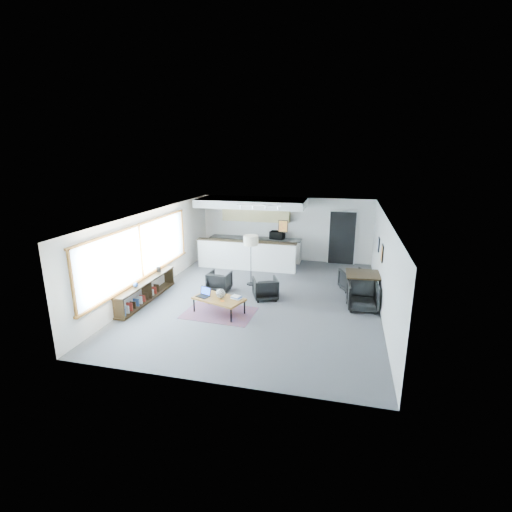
% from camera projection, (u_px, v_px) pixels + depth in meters
% --- Properties ---
extents(room, '(7.02, 9.02, 2.62)m').
position_uv_depth(room, '(261.00, 258.00, 11.08)').
color(room, '#4C4C4E').
rests_on(room, ground).
extents(window, '(0.10, 5.95, 1.66)m').
position_uv_depth(window, '(141.00, 253.00, 10.99)').
color(window, '#8CBFFF').
rests_on(window, room).
extents(console, '(0.35, 3.00, 0.80)m').
position_uv_depth(console, '(146.00, 291.00, 11.11)').
color(console, black).
rests_on(console, floor).
extents(kitchenette, '(4.20, 1.96, 2.60)m').
position_uv_depth(kitchenette, '(253.00, 229.00, 14.80)').
color(kitchenette, white).
rests_on(kitchenette, floor).
extents(doorway, '(1.10, 0.12, 2.15)m').
position_uv_depth(doorway, '(342.00, 237.00, 14.75)').
color(doorway, black).
rests_on(doorway, room).
extents(track_light, '(1.60, 0.07, 0.15)m').
position_uv_depth(track_light, '(259.00, 206.00, 12.94)').
color(track_light, silver).
rests_on(track_light, room).
extents(wall_art_lower, '(0.03, 0.38, 0.48)m').
position_uv_depth(wall_art_lower, '(382.00, 253.00, 10.60)').
color(wall_art_lower, black).
rests_on(wall_art_lower, room).
extents(wall_art_upper, '(0.03, 0.34, 0.44)m').
position_uv_depth(wall_art_upper, '(379.00, 244.00, 11.83)').
color(wall_art_upper, black).
rests_on(wall_art_upper, room).
extents(kilim_rug, '(2.00, 1.41, 0.01)m').
position_uv_depth(kilim_rug, '(219.00, 313.00, 10.35)').
color(kilim_rug, '#4F2D3D').
rests_on(kilim_rug, floor).
extents(coffee_table, '(1.55, 1.14, 0.45)m').
position_uv_depth(coffee_table, '(219.00, 299.00, 10.24)').
color(coffee_table, brown).
rests_on(coffee_table, floor).
extents(laptop, '(0.43, 0.39, 0.25)m').
position_uv_depth(laptop, '(204.00, 294.00, 10.36)').
color(laptop, black).
rests_on(laptop, coffee_table).
extents(ceramic_pot, '(0.26, 0.26, 0.26)m').
position_uv_depth(ceramic_pot, '(221.00, 293.00, 10.21)').
color(ceramic_pot, gray).
rests_on(ceramic_pot, coffee_table).
extents(book_stack, '(0.33, 0.29, 0.08)m').
position_uv_depth(book_stack, '(236.00, 297.00, 10.18)').
color(book_stack, silver).
rests_on(book_stack, coffee_table).
extents(coaster, '(0.13, 0.13, 0.01)m').
position_uv_depth(coaster, '(222.00, 301.00, 10.01)').
color(coaster, '#E5590C').
rests_on(coaster, coffee_table).
extents(armchair_left, '(0.71, 0.67, 0.70)m').
position_uv_depth(armchair_left, '(219.00, 280.00, 11.95)').
color(armchair_left, black).
rests_on(armchair_left, floor).
extents(armchair_right, '(0.91, 0.89, 0.73)m').
position_uv_depth(armchair_right, '(265.00, 287.00, 11.29)').
color(armchair_right, black).
rests_on(armchair_right, floor).
extents(floor_lamp, '(0.64, 0.64, 1.70)m').
position_uv_depth(floor_lamp, '(251.00, 242.00, 12.23)').
color(floor_lamp, black).
rests_on(floor_lamp, floor).
extents(dining_table, '(1.03, 1.03, 0.83)m').
position_uv_depth(dining_table, '(363.00, 276.00, 11.12)').
color(dining_table, black).
rests_on(dining_table, floor).
extents(dining_chair_near, '(0.75, 0.70, 0.73)m').
position_uv_depth(dining_chair_near, '(363.00, 297.00, 10.53)').
color(dining_chair_near, black).
rests_on(dining_chair_near, floor).
extents(dining_chair_far, '(0.82, 0.80, 0.65)m').
position_uv_depth(dining_chair_far, '(353.00, 281.00, 11.95)').
color(dining_chair_far, black).
rests_on(dining_chair_far, floor).
extents(microwave, '(0.61, 0.39, 0.39)m').
position_uv_depth(microwave, '(277.00, 234.00, 15.07)').
color(microwave, black).
rests_on(microwave, kitchenette).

